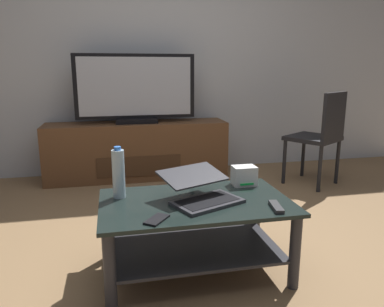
{
  "coord_description": "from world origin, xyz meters",
  "views": [
    {
      "loc": [
        -0.58,
        -2.02,
        1.15
      ],
      "look_at": [
        -0.06,
        0.36,
        0.58
      ],
      "focal_mm": 34.41,
      "sensor_mm": 36.0,
      "label": 1
    }
  ],
  "objects_px": {
    "dining_chair": "(321,133)",
    "television": "(136,90)",
    "water_bottle_near": "(119,174)",
    "router_box": "(244,176)",
    "laptop": "(201,191)",
    "media_cabinet": "(137,150)",
    "cell_phone": "(157,219)",
    "coffee_table": "(195,224)",
    "tv_remote": "(276,207)"
  },
  "relations": [
    {
      "from": "dining_chair",
      "to": "television",
      "type": "bearing_deg",
      "value": 159.74
    },
    {
      "from": "water_bottle_near",
      "to": "television",
      "type": "bearing_deg",
      "value": 82.87
    },
    {
      "from": "router_box",
      "to": "laptop",
      "type": "bearing_deg",
      "value": -146.42
    },
    {
      "from": "television",
      "to": "dining_chair",
      "type": "height_order",
      "value": "television"
    },
    {
      "from": "router_box",
      "to": "media_cabinet",
      "type": "bearing_deg",
      "value": 106.98
    },
    {
      "from": "laptop",
      "to": "router_box",
      "type": "xyz_separation_m",
      "value": [
        0.33,
        0.22,
        0.0
      ]
    },
    {
      "from": "media_cabinet",
      "to": "cell_phone",
      "type": "xyz_separation_m",
      "value": [
        -0.06,
        -2.21,
        0.14
      ]
    },
    {
      "from": "television",
      "to": "cell_phone",
      "type": "distance_m",
      "value": 2.24
    },
    {
      "from": "dining_chair",
      "to": "water_bottle_near",
      "type": "distance_m",
      "value": 2.29
    },
    {
      "from": "coffee_table",
      "to": "cell_phone",
      "type": "relative_size",
      "value": 7.47
    },
    {
      "from": "dining_chair",
      "to": "cell_phone",
      "type": "relative_size",
      "value": 6.65
    },
    {
      "from": "television",
      "to": "router_box",
      "type": "bearing_deg",
      "value": -72.82
    },
    {
      "from": "coffee_table",
      "to": "laptop",
      "type": "bearing_deg",
      "value": -18.59
    },
    {
      "from": "television",
      "to": "tv_remote",
      "type": "distance_m",
      "value": 2.29
    },
    {
      "from": "laptop",
      "to": "tv_remote",
      "type": "height_order",
      "value": "laptop"
    },
    {
      "from": "water_bottle_near",
      "to": "coffee_table",
      "type": "bearing_deg",
      "value": -18.85
    },
    {
      "from": "tv_remote",
      "to": "media_cabinet",
      "type": "bearing_deg",
      "value": 114.34
    },
    {
      "from": "coffee_table",
      "to": "water_bottle_near",
      "type": "relative_size",
      "value": 3.56
    },
    {
      "from": "media_cabinet",
      "to": "tv_remote",
      "type": "bearing_deg",
      "value": -75.47
    },
    {
      "from": "water_bottle_near",
      "to": "tv_remote",
      "type": "height_order",
      "value": "water_bottle_near"
    },
    {
      "from": "water_bottle_near",
      "to": "tv_remote",
      "type": "distance_m",
      "value": 0.88
    },
    {
      "from": "dining_chair",
      "to": "tv_remote",
      "type": "xyz_separation_m",
      "value": [
        -1.17,
        -1.52,
        -0.09
      ]
    },
    {
      "from": "laptop",
      "to": "water_bottle_near",
      "type": "distance_m",
      "value": 0.47
    },
    {
      "from": "television",
      "to": "cell_phone",
      "type": "relative_size",
      "value": 8.71
    },
    {
      "from": "tv_remote",
      "to": "dining_chair",
      "type": "bearing_deg",
      "value": 62.22
    },
    {
      "from": "water_bottle_near",
      "to": "tv_remote",
      "type": "bearing_deg",
      "value": -23.66
    },
    {
      "from": "media_cabinet",
      "to": "laptop",
      "type": "height_order",
      "value": "media_cabinet"
    },
    {
      "from": "coffee_table",
      "to": "dining_chair",
      "type": "xyz_separation_m",
      "value": [
        1.56,
        1.32,
        0.23
      ]
    },
    {
      "from": "media_cabinet",
      "to": "tv_remote",
      "type": "relative_size",
      "value": 11.78
    },
    {
      "from": "water_bottle_near",
      "to": "cell_phone",
      "type": "distance_m",
      "value": 0.43
    },
    {
      "from": "coffee_table",
      "to": "cell_phone",
      "type": "bearing_deg",
      "value": -136.73
    },
    {
      "from": "coffee_table",
      "to": "cell_phone",
      "type": "xyz_separation_m",
      "value": [
        -0.24,
        -0.23,
        0.14
      ]
    },
    {
      "from": "coffee_table",
      "to": "tv_remote",
      "type": "bearing_deg",
      "value": -28.42
    },
    {
      "from": "dining_chair",
      "to": "water_bottle_near",
      "type": "bearing_deg",
      "value": -149.14
    },
    {
      "from": "cell_phone",
      "to": "tv_remote",
      "type": "bearing_deg",
      "value": 39.55
    },
    {
      "from": "cell_phone",
      "to": "tv_remote",
      "type": "xyz_separation_m",
      "value": [
        0.63,
        0.02,
        0.01
      ]
    },
    {
      "from": "dining_chair",
      "to": "cell_phone",
      "type": "bearing_deg",
      "value": -139.39
    },
    {
      "from": "coffee_table",
      "to": "dining_chair",
      "type": "bearing_deg",
      "value": 40.17
    },
    {
      "from": "laptop",
      "to": "water_bottle_near",
      "type": "height_order",
      "value": "water_bottle_near"
    },
    {
      "from": "router_box",
      "to": "water_bottle_near",
      "type": "height_order",
      "value": "water_bottle_near"
    },
    {
      "from": "water_bottle_near",
      "to": "laptop",
      "type": "bearing_deg",
      "value": -18.83
    },
    {
      "from": "laptop",
      "to": "tv_remote",
      "type": "relative_size",
      "value": 2.96
    },
    {
      "from": "media_cabinet",
      "to": "dining_chair",
      "type": "height_order",
      "value": "dining_chair"
    },
    {
      "from": "coffee_table",
      "to": "water_bottle_near",
      "type": "xyz_separation_m",
      "value": [
        -0.41,
        0.14,
        0.28
      ]
    },
    {
      "from": "cell_phone",
      "to": "tv_remote",
      "type": "distance_m",
      "value": 0.63
    },
    {
      "from": "media_cabinet",
      "to": "water_bottle_near",
      "type": "xyz_separation_m",
      "value": [
        -0.23,
        -1.84,
        0.28
      ]
    },
    {
      "from": "media_cabinet",
      "to": "cell_phone",
      "type": "relative_size",
      "value": 13.46
    },
    {
      "from": "television",
      "to": "dining_chair",
      "type": "xyz_separation_m",
      "value": [
        1.74,
        -0.64,
        -0.4
      ]
    },
    {
      "from": "dining_chair",
      "to": "laptop",
      "type": "height_order",
      "value": "dining_chair"
    },
    {
      "from": "media_cabinet",
      "to": "television",
      "type": "xyz_separation_m",
      "value": [
        0.0,
        -0.02,
        0.63
      ]
    }
  ]
}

